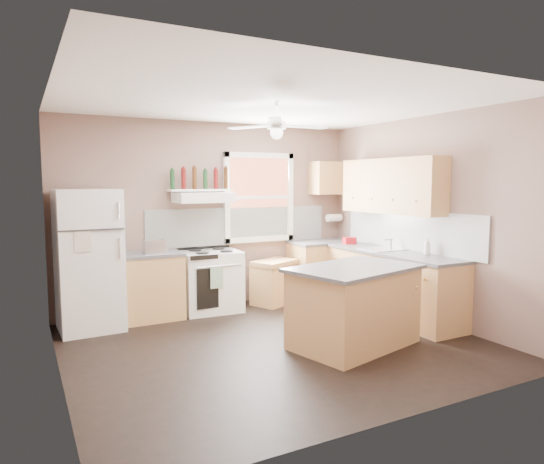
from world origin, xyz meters
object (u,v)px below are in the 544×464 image
refrigerator (89,260)px  island (354,308)px  toaster (155,247)px  stove (211,281)px  cart (274,282)px

refrigerator → island: 3.28m
toaster → stove: bearing=5.4°
refrigerator → cart: bearing=-0.6°
toaster → island: 2.71m
refrigerator → stove: size_ratio=2.03×
toaster → stove: (0.82, 0.12, -0.56)m
stove → island: (0.90, -2.14, 0.00)m
cart → refrigerator: bearing=156.7°
refrigerator → island: size_ratio=1.29×
refrigerator → toaster: bearing=-2.0°
island → cart: bearing=73.0°
stove → cart: (1.00, -0.04, -0.10)m
stove → island: size_ratio=0.63×
stove → cart: 1.00m
toaster → island: bearing=-52.1°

